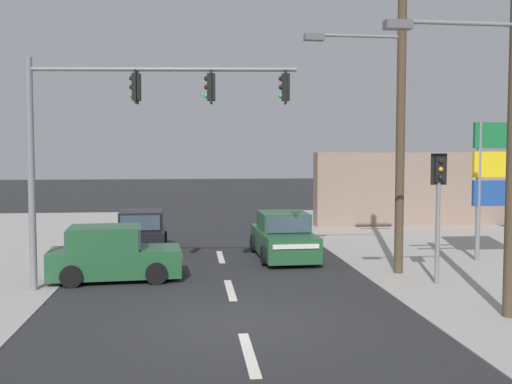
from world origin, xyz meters
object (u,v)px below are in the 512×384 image
(shopping_plaza_sign, at_px, (504,171))
(hatchback_crossing_left, at_px, (142,233))
(utility_pole_foreground_right, at_px, (508,99))
(pedestal_signal_right_kerb, at_px, (438,196))
(hatchback_receding_far, at_px, (112,255))
(traffic_signal_mast, at_px, (124,122))
(sedan_oncoming_near, at_px, (283,237))
(utility_pole_midground_right, at_px, (397,98))

(shopping_plaza_sign, distance_m, hatchback_crossing_left, 12.58)
(utility_pole_foreground_right, xyz_separation_m, pedestal_signal_right_kerb, (-0.08, 3.28, -2.29))
(utility_pole_foreground_right, height_order, hatchback_crossing_left, utility_pole_foreground_right)
(utility_pole_foreground_right, distance_m, hatchback_receding_far, 10.91)
(traffic_signal_mast, height_order, sedan_oncoming_near, traffic_signal_mast)
(utility_pole_midground_right, relative_size, shopping_plaza_sign, 2.09)
(utility_pole_midground_right, bearing_deg, hatchback_crossing_left, 148.86)
(traffic_signal_mast, height_order, hatchback_receding_far, traffic_signal_mast)
(utility_pole_foreground_right, relative_size, shopping_plaza_sign, 1.89)
(shopping_plaza_sign, relative_size, hatchback_receding_far, 1.23)
(utility_pole_foreground_right, relative_size, sedan_oncoming_near, 2.03)
(traffic_signal_mast, xyz_separation_m, hatchback_crossing_left, (-0.06, 6.00, -3.65))
(utility_pole_midground_right, xyz_separation_m, sedan_oncoming_near, (-2.85, 3.01, -4.46))
(utility_pole_foreground_right, relative_size, hatchback_crossing_left, 2.36)
(hatchback_crossing_left, bearing_deg, sedan_oncoming_near, -18.74)
(utility_pole_midground_right, relative_size, traffic_signal_mast, 1.40)
(hatchback_receding_far, bearing_deg, sedan_oncoming_near, 29.36)
(hatchback_receding_far, bearing_deg, hatchback_crossing_left, 84.49)
(utility_pole_foreground_right, relative_size, pedestal_signal_right_kerb, 2.45)
(utility_pole_midground_right, xyz_separation_m, hatchback_receding_far, (-8.17, 0.02, -4.46))
(utility_pole_midground_right, height_order, hatchback_receding_far, utility_pole_midground_right)
(shopping_plaza_sign, bearing_deg, hatchback_crossing_left, 166.15)
(utility_pole_midground_right, relative_size, hatchback_crossing_left, 2.60)
(sedan_oncoming_near, relative_size, hatchback_receding_far, 1.15)
(hatchback_crossing_left, height_order, sedan_oncoming_near, sedan_oncoming_near)
(traffic_signal_mast, bearing_deg, utility_pole_foreground_right, -22.81)
(utility_pole_midground_right, distance_m, traffic_signal_mast, 7.82)
(traffic_signal_mast, distance_m, pedestal_signal_right_kerb, 8.54)
(pedestal_signal_right_kerb, height_order, sedan_oncoming_near, pedestal_signal_right_kerb)
(utility_pole_foreground_right, bearing_deg, sedan_oncoming_near, 114.39)
(utility_pole_midground_right, relative_size, hatchback_receding_far, 2.57)
(sedan_oncoming_near, bearing_deg, pedestal_signal_right_kerb, -52.72)
(sedan_oncoming_near, bearing_deg, shopping_plaza_sign, -10.38)
(utility_pole_foreground_right, distance_m, traffic_signal_mast, 9.11)
(sedan_oncoming_near, bearing_deg, utility_pole_midground_right, -46.63)
(pedestal_signal_right_kerb, relative_size, sedan_oncoming_near, 0.83)
(shopping_plaza_sign, relative_size, sedan_oncoming_near, 1.07)
(traffic_signal_mast, height_order, shopping_plaza_sign, traffic_signal_mast)
(traffic_signal_mast, xyz_separation_m, hatchback_receding_far, (-0.51, 1.35, -3.65))
(utility_pole_midground_right, bearing_deg, shopping_plaza_sign, 21.73)
(shopping_plaza_sign, distance_m, sedan_oncoming_near, 7.60)
(pedestal_signal_right_kerb, distance_m, shopping_plaza_sign, 4.93)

